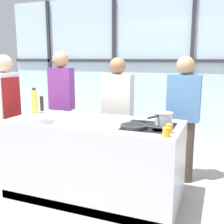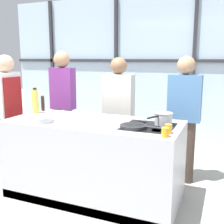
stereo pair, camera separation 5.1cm
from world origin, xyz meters
name	(u,v)px [view 1 (the left image)]	position (x,y,z in m)	size (l,w,h in m)	color
ground_plane	(94,195)	(0.00, 0.00, 0.00)	(18.00, 18.00, 0.00)	#ADA89E
back_window_wall	(151,68)	(0.00, 2.69, 1.40)	(6.40, 0.10, 2.80)	silver
demo_island	(93,159)	(0.00, 0.00, 0.45)	(1.97, 0.86, 0.90)	#B7BABF
chef	(7,107)	(-1.32, 0.13, 0.95)	(0.23, 0.37, 1.64)	#47382D
spectator_far_left	(62,99)	(-0.89, 0.80, 1.00)	(0.36, 0.24, 1.69)	#232838
spectator_center_left	(118,108)	(0.00, 0.80, 0.91)	(0.41, 0.22, 1.60)	#47382D
spectator_center_right	(183,112)	(0.89, 0.80, 0.93)	(0.40, 0.23, 1.62)	#47382D
frying_pan	(135,126)	(0.53, -0.13, 0.92)	(0.50, 0.28, 0.04)	#232326
saucepan	(163,118)	(0.77, 0.12, 0.97)	(0.22, 0.34, 0.13)	silver
white_plate	(58,119)	(-0.41, -0.06, 0.91)	(0.23, 0.23, 0.01)	white
mixing_bowl	(42,120)	(-0.48, -0.28, 0.93)	(0.23, 0.23, 0.06)	silver
oil_bottle	(34,101)	(-0.88, 0.15, 1.05)	(0.08, 0.08, 0.32)	#E0CC4C
pepper_grinder	(42,103)	(-0.89, 0.32, 1.00)	(0.05, 0.05, 0.22)	#332319
juice_glass_near	(166,132)	(0.88, -0.33, 0.94)	(0.07, 0.07, 0.09)	orange
juice_glass_far	(169,129)	(0.88, -0.19, 0.94)	(0.07, 0.07, 0.09)	orange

